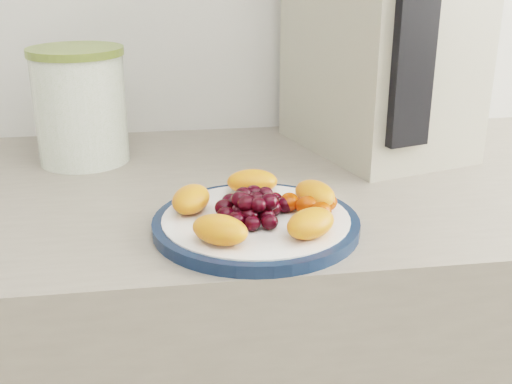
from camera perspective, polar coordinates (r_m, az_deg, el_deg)
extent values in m
cylinder|color=#11213D|center=(0.79, 0.00, -2.88)|extent=(0.25, 0.25, 0.01)
cylinder|color=white|center=(0.79, 0.00, -2.81)|extent=(0.23, 0.23, 0.02)
cylinder|color=#456A1C|center=(1.06, -15.31, 7.10)|extent=(0.18, 0.18, 0.17)
cylinder|color=olive|center=(1.05, -15.79, 11.96)|extent=(0.19, 0.19, 0.01)
cube|color=#ACA691|center=(1.10, 11.00, 13.38)|extent=(0.29, 0.35, 0.38)
cube|color=black|center=(0.94, 13.82, 12.28)|extent=(0.07, 0.04, 0.28)
ellipsoid|color=orange|center=(0.82, 5.27, -0.20)|extent=(0.06, 0.08, 0.03)
ellipsoid|color=orange|center=(0.86, -0.34, 0.94)|extent=(0.07, 0.05, 0.03)
ellipsoid|color=orange|center=(0.80, -5.79, -0.63)|extent=(0.07, 0.08, 0.03)
ellipsoid|color=orange|center=(0.71, -3.21, -3.36)|extent=(0.08, 0.08, 0.03)
ellipsoid|color=orange|center=(0.73, 4.88, -2.78)|extent=(0.08, 0.08, 0.03)
ellipsoid|color=black|center=(0.78, 0.00, -1.56)|extent=(0.02, 0.02, 0.02)
ellipsoid|color=black|center=(0.79, 1.47, -1.47)|extent=(0.02, 0.02, 0.02)
ellipsoid|color=black|center=(0.80, 0.53, -1.03)|extent=(0.02, 0.02, 0.02)
ellipsoid|color=black|center=(0.80, -0.91, -1.20)|extent=(0.02, 0.02, 0.02)
ellipsoid|color=black|center=(0.78, -1.48, -1.65)|extent=(0.02, 0.02, 0.02)
ellipsoid|color=black|center=(0.76, -0.56, -2.10)|extent=(0.02, 0.02, 0.02)
ellipsoid|color=black|center=(0.77, 0.95, -2.09)|extent=(0.02, 0.02, 0.02)
ellipsoid|color=black|center=(0.80, 2.61, -1.12)|extent=(0.02, 0.02, 0.02)
ellipsoid|color=black|center=(0.81, 1.66, -0.72)|extent=(0.02, 0.02, 0.02)
ellipsoid|color=black|center=(0.82, 0.31, -0.48)|extent=(0.02, 0.02, 0.02)
ellipsoid|color=black|center=(0.82, -1.11, -0.56)|extent=(0.02, 0.02, 0.02)
ellipsoid|color=black|center=(0.80, -2.27, -0.88)|extent=(0.02, 0.02, 0.02)
ellipsoid|color=black|center=(0.79, -2.87, -1.41)|extent=(0.02, 0.02, 0.02)
ellipsoid|color=black|center=(0.77, -2.71, -2.03)|extent=(0.02, 0.02, 0.02)
ellipsoid|color=black|center=(0.75, -1.79, -2.50)|extent=(0.02, 0.02, 0.02)
ellipsoid|color=black|center=(0.75, -0.34, -2.80)|extent=(0.02, 0.02, 0.02)
ellipsoid|color=black|center=(0.75, 1.21, -2.68)|extent=(0.02, 0.02, 0.02)
ellipsoid|color=black|center=(0.78, 0.00, -0.61)|extent=(0.02, 0.02, 0.02)
ellipsoid|color=black|center=(0.79, 0.83, -0.19)|extent=(0.02, 0.02, 0.02)
ellipsoid|color=black|center=(0.79, -0.21, -0.09)|extent=(0.02, 0.02, 0.02)
ellipsoid|color=black|center=(0.79, -1.13, -0.28)|extent=(0.02, 0.02, 0.02)
ellipsoid|color=black|center=(0.77, -1.41, -0.66)|extent=(0.02, 0.02, 0.02)
ellipsoid|color=black|center=(0.76, -0.86, -1.02)|extent=(0.02, 0.02, 0.02)
ellipsoid|color=black|center=(0.76, 0.22, -1.13)|extent=(0.02, 0.02, 0.02)
ellipsoid|color=black|center=(0.77, 1.16, -0.89)|extent=(0.02, 0.02, 0.02)
ellipsoid|color=red|center=(0.79, 4.55, -1.18)|extent=(0.03, 0.03, 0.02)
ellipsoid|color=red|center=(0.80, 6.22, -0.92)|extent=(0.04, 0.03, 0.02)
ellipsoid|color=red|center=(0.78, 5.74, -1.72)|extent=(0.04, 0.04, 0.02)
ellipsoid|color=red|center=(0.80, 2.96, -0.90)|extent=(0.03, 0.04, 0.02)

